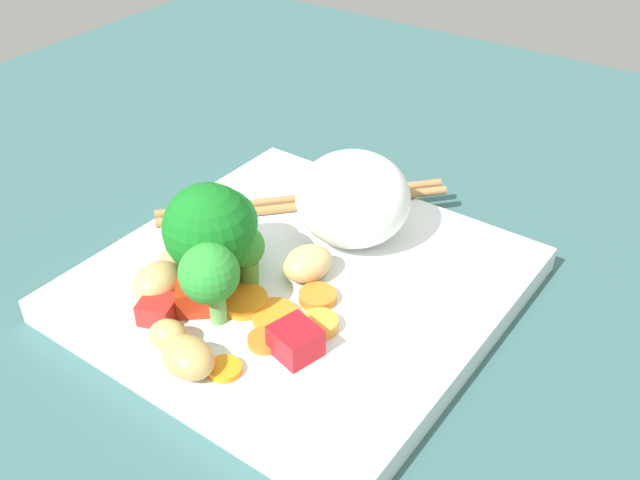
# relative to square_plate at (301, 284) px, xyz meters

# --- Properties ---
(ground_plane) EXTENTS (1.10, 1.10, 0.02)m
(ground_plane) POSITION_rel_square_plate_xyz_m (0.00, 0.00, -0.02)
(ground_plane) COLOR #345B5B
(square_plate) EXTENTS (0.27, 0.27, 0.02)m
(square_plate) POSITION_rel_square_plate_xyz_m (0.00, 0.00, 0.00)
(square_plate) COLOR white
(square_plate) RESTS_ON ground_plane
(rice_mound) EXTENTS (0.12, 0.12, 0.07)m
(rice_mound) POSITION_rel_square_plate_xyz_m (0.01, 0.06, 0.04)
(rice_mound) COLOR white
(rice_mound) RESTS_ON square_plate
(broccoli_floret_0) EXTENTS (0.06, 0.06, 0.08)m
(broccoli_floret_0) POSITION_rel_square_plate_xyz_m (-0.04, -0.04, 0.05)
(broccoli_floret_0) COLOR #6AA450
(broccoli_floret_0) RESTS_ON square_plate
(broccoli_floret_1) EXTENTS (0.04, 0.04, 0.06)m
(broccoli_floret_1) POSITION_rel_square_plate_xyz_m (-0.02, -0.07, 0.05)
(broccoli_floret_1) COLOR #61A552
(broccoli_floret_1) RESTS_ON square_plate
(broccoli_floret_2) EXTENTS (0.03, 0.03, 0.05)m
(broccoli_floret_2) POSITION_rel_square_plate_xyz_m (-0.02, -0.03, 0.04)
(broccoli_floret_2) COLOR #539638
(broccoli_floret_2) RESTS_ON square_plate
(broccoli_floret_3) EXTENTS (0.05, 0.05, 0.06)m
(broccoli_floret_3) POSITION_rel_square_plate_xyz_m (-0.05, -0.02, 0.04)
(broccoli_floret_3) COLOR #75AF56
(broccoli_floret_3) RESTS_ON square_plate
(carrot_slice_0) EXTENTS (0.03, 0.03, 0.01)m
(carrot_slice_0) POSITION_rel_square_plate_xyz_m (0.01, -0.05, 0.01)
(carrot_slice_0) COLOR orange
(carrot_slice_0) RESTS_ON square_plate
(carrot_slice_1) EXTENTS (0.03, 0.03, 0.01)m
(carrot_slice_1) POSITION_rel_square_plate_xyz_m (0.03, -0.02, 0.01)
(carrot_slice_1) COLOR orange
(carrot_slice_1) RESTS_ON square_plate
(carrot_slice_2) EXTENTS (0.02, 0.02, 0.00)m
(carrot_slice_2) POSITION_rel_square_plate_xyz_m (0.02, -0.10, 0.01)
(carrot_slice_2) COLOR orange
(carrot_slice_2) RESTS_ON square_plate
(carrot_slice_3) EXTENTS (0.03, 0.03, 0.00)m
(carrot_slice_3) POSITION_rel_square_plate_xyz_m (0.02, -0.07, 0.01)
(carrot_slice_3) COLOR orange
(carrot_slice_3) RESTS_ON square_plate
(carrot_slice_4) EXTENTS (0.03, 0.03, 0.01)m
(carrot_slice_4) POSITION_rel_square_plate_xyz_m (0.04, -0.04, 0.01)
(carrot_slice_4) COLOR #F39C34
(carrot_slice_4) RESTS_ON square_plate
(carrot_slice_5) EXTENTS (0.04, 0.04, 0.01)m
(carrot_slice_5) POSITION_rel_square_plate_xyz_m (-0.01, -0.05, 0.01)
(carrot_slice_5) COLOR orange
(carrot_slice_5) RESTS_ON square_plate
(pepper_chunk_0) EXTENTS (0.03, 0.03, 0.02)m
(pepper_chunk_0) POSITION_rel_square_plate_xyz_m (-0.05, -0.09, 0.02)
(pepper_chunk_0) COLOR red
(pepper_chunk_0) RESTS_ON square_plate
(pepper_chunk_1) EXTENTS (0.03, 0.03, 0.02)m
(pepper_chunk_1) POSITION_rel_square_plate_xyz_m (0.04, -0.07, 0.02)
(pepper_chunk_1) COLOR red
(pepper_chunk_1) RESTS_ON square_plate
(pepper_chunk_2) EXTENTS (0.04, 0.04, 0.02)m
(pepper_chunk_2) POSITION_rel_square_plate_xyz_m (-0.03, -0.06, 0.02)
(pepper_chunk_2) COLOR red
(pepper_chunk_2) RESTS_ON square_plate
(chicken_piece_0) EXTENTS (0.03, 0.03, 0.02)m
(chicken_piece_0) POSITION_rel_square_plate_xyz_m (-0.07, -0.05, 0.02)
(chicken_piece_0) COLOR tan
(chicken_piece_0) RESTS_ON square_plate
(chicken_piece_1) EXTENTS (0.03, 0.03, 0.02)m
(chicken_piece_1) POSITION_rel_square_plate_xyz_m (-0.02, -0.10, 0.02)
(chicken_piece_1) COLOR tan
(chicken_piece_1) RESTS_ON square_plate
(chicken_piece_2) EXTENTS (0.03, 0.04, 0.03)m
(chicken_piece_2) POSITION_rel_square_plate_xyz_m (-0.06, -0.07, 0.02)
(chicken_piece_2) COLOR tan
(chicken_piece_2) RESTS_ON square_plate
(chicken_piece_3) EXTENTS (0.04, 0.04, 0.02)m
(chicken_piece_3) POSITION_rel_square_plate_xyz_m (0.01, -0.00, 0.02)
(chicken_piece_3) COLOR tan
(chicken_piece_3) RESTS_ON square_plate
(chicken_piece_4) EXTENTS (0.04, 0.03, 0.02)m
(chicken_piece_4) POSITION_rel_square_plate_xyz_m (-0.00, -0.11, 0.02)
(chicken_piece_4) COLOR tan
(chicken_piece_4) RESTS_ON square_plate
(chopstick_pair) EXTENTS (0.17, 0.18, 0.01)m
(chopstick_pair) POSITION_rel_square_plate_xyz_m (-0.05, 0.07, 0.01)
(chopstick_pair) COLOR #A47644
(chopstick_pair) RESTS_ON square_plate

